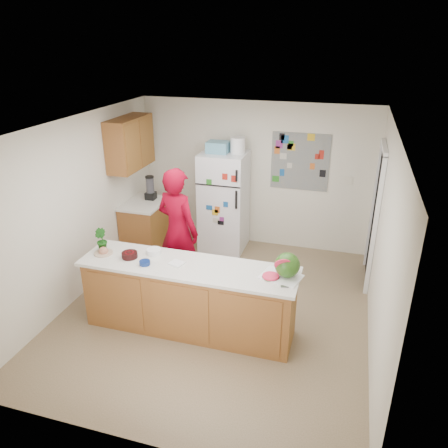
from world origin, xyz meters
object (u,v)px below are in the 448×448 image
(watermelon, at_px, (287,265))
(refrigerator, at_px, (224,202))
(person, at_px, (178,231))
(cherry_bowl, at_px, (130,255))

(watermelon, bearing_deg, refrigerator, 121.67)
(person, bearing_deg, cherry_bowl, 91.76)
(watermelon, bearing_deg, cherry_bowl, -177.78)
(cherry_bowl, bearing_deg, person, 73.64)
(refrigerator, distance_m, cherry_bowl, 2.46)
(refrigerator, bearing_deg, person, -99.27)
(refrigerator, bearing_deg, watermelon, -58.33)
(person, relative_size, cherry_bowl, 9.41)
(watermelon, bearing_deg, person, 153.22)
(person, bearing_deg, refrigerator, -81.16)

